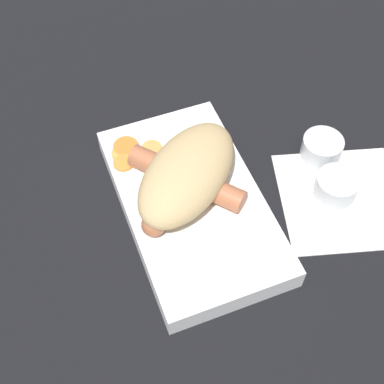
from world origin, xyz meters
TOP-DOWN VIEW (x-y plane):
  - ground_plane at (0.00, 0.00)m, footprint 3.00×3.00m
  - food_tray at (0.00, 0.00)m, footprint 0.28×0.16m
  - bread_roll at (0.02, 0.00)m, footprint 0.18×0.18m
  - sausage at (0.02, 0.00)m, footprint 0.13×0.14m
  - pickled_veggies at (0.09, 0.05)m, footprint 0.06×0.08m
  - napkin at (-0.05, -0.18)m, footprint 0.19×0.19m
  - condiment_cup_near at (-0.04, -0.18)m, footprint 0.05×0.05m
  - condiment_cup_far at (0.02, -0.19)m, footprint 0.05×0.05m

SIDE VIEW (x-z plane):
  - ground_plane at x=0.00m, z-range 0.00..0.00m
  - napkin at x=-0.05m, z-range 0.00..0.00m
  - condiment_cup_near at x=-0.04m, z-range 0.00..0.03m
  - condiment_cup_far at x=0.02m, z-range 0.00..0.03m
  - food_tray at x=0.00m, z-range 0.00..0.03m
  - pickled_veggies at x=0.09m, z-range 0.03..0.04m
  - sausage at x=0.02m, z-range 0.03..0.06m
  - bread_roll at x=0.02m, z-range 0.03..0.09m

